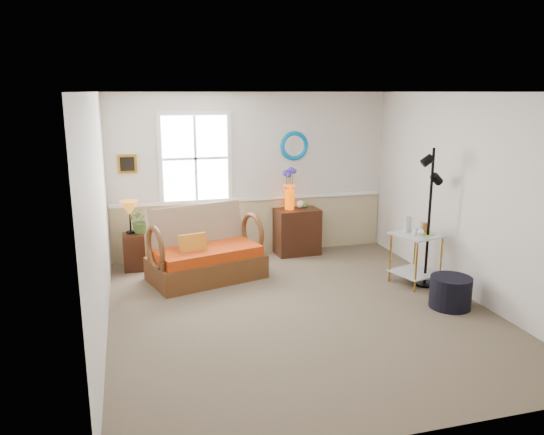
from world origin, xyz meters
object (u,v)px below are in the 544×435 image
object	(u,v)px
cabinet	(297,231)
side_table	(415,259)
lamp_stand	(134,252)
ottoman	(450,292)
loveseat	(206,245)
floor_lamp	(429,218)

from	to	relation	value
cabinet	side_table	distance (m)	2.11
lamp_stand	side_table	distance (m)	4.08
side_table	ottoman	xyz separation A→B (m)	(-0.00, -0.86, -0.16)
cabinet	loveseat	bearing A→B (deg)	-156.00
floor_lamp	cabinet	bearing A→B (deg)	134.16
loveseat	side_table	bearing A→B (deg)	-35.21
lamp_stand	loveseat	bearing A→B (deg)	-34.64
cabinet	side_table	size ratio (longest dim) A/B	1.05
loveseat	side_table	size ratio (longest dim) A/B	2.16
lamp_stand	floor_lamp	xyz separation A→B (m)	(3.84, -1.74, 0.67)
lamp_stand	side_table	world-z (taller)	side_table
loveseat	cabinet	distance (m)	1.81
cabinet	ottoman	world-z (taller)	cabinet
loveseat	lamp_stand	world-z (taller)	loveseat
lamp_stand	ottoman	size ratio (longest dim) A/B	1.09
side_table	ottoman	world-z (taller)	side_table
cabinet	floor_lamp	bearing A→B (deg)	-58.76
side_table	loveseat	bearing A→B (deg)	160.63
side_table	floor_lamp	xyz separation A→B (m)	(0.11, -0.09, 0.59)
loveseat	side_table	world-z (taller)	loveseat
loveseat	floor_lamp	distance (m)	3.09
ottoman	lamp_stand	bearing A→B (deg)	146.11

